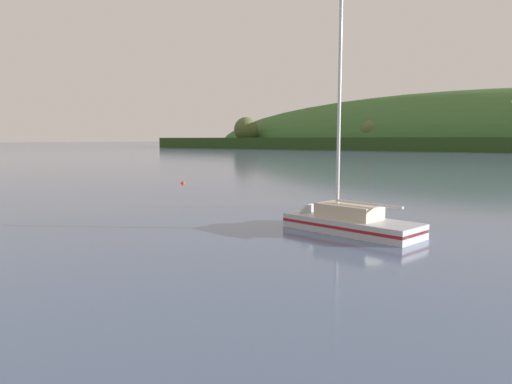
{
  "coord_description": "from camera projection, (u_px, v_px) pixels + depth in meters",
  "views": [
    {
      "loc": [
        19.16,
        -3.23,
        5.28
      ],
      "look_at": [
        0.42,
        25.31,
        1.43
      ],
      "focal_mm": 33.16,
      "sensor_mm": 36.0,
      "label": 1
    }
  ],
  "objects": [
    {
      "name": "mooring_buoy_midchannel",
      "position": [
        183.0,
        184.0,
        56.02
      ],
      "size": [
        0.48,
        0.48,
        0.56
      ],
      "color": "red",
      "rests_on": "ground"
    },
    {
      "name": "far_shoreline_hill",
      "position": [
        481.0,
        149.0,
        238.0
      ],
      "size": [
        413.86,
        122.57,
        59.86
      ],
      "rotation": [
        0.0,
        0.0,
        -0.04
      ],
      "color": "#27431B",
      "rests_on": "ground"
    },
    {
      "name": "sailboat_midwater_white",
      "position": [
        337.0,
        226.0,
        27.4
      ],
      "size": [
        9.24,
        4.61,
        14.58
      ],
      "rotation": [
        0.0,
        0.0,
        2.92
      ],
      "color": "#ADB2BC",
      "rests_on": "ground"
    }
  ]
}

